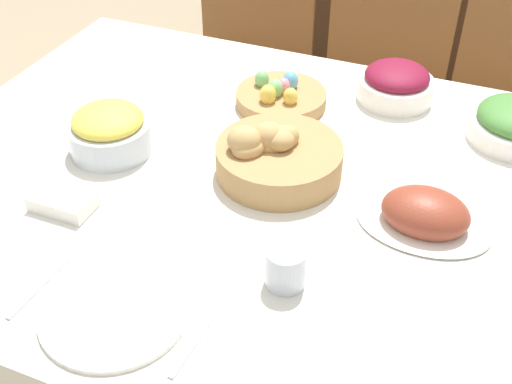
% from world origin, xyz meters
% --- Properties ---
extents(dining_table, '(1.59, 1.17, 0.75)m').
position_xyz_m(dining_table, '(0.00, 0.00, 0.37)').
color(dining_table, silver).
rests_on(dining_table, ground).
extents(chair_far_left, '(0.45, 0.45, 0.92)m').
position_xyz_m(chair_far_left, '(-0.45, 0.92, 0.49)').
color(chair_far_left, brown).
rests_on(chair_far_left, ground).
extents(chair_far_center, '(0.43, 0.43, 0.92)m').
position_xyz_m(chair_far_center, '(0.02, 0.92, 0.49)').
color(chair_far_center, brown).
rests_on(chair_far_center, ground).
extents(bread_basket, '(0.27, 0.27, 0.12)m').
position_xyz_m(bread_basket, '(-0.01, 0.04, 0.79)').
color(bread_basket, '#AD8451').
rests_on(bread_basket, dining_table).
extents(egg_basket, '(0.22, 0.22, 0.08)m').
position_xyz_m(egg_basket, '(-0.09, 0.30, 0.77)').
color(egg_basket, '#AD8451').
rests_on(egg_basket, dining_table).
extents(ham_platter, '(0.26, 0.18, 0.09)m').
position_xyz_m(ham_platter, '(0.32, -0.02, 0.77)').
color(ham_platter, white).
rests_on(ham_platter, dining_table).
extents(beet_salad_bowl, '(0.19, 0.19, 0.09)m').
position_xyz_m(beet_salad_bowl, '(0.16, 0.44, 0.79)').
color(beet_salad_bowl, white).
rests_on(beet_salad_bowl, dining_table).
extents(pineapple_bowl, '(0.18, 0.18, 0.11)m').
position_xyz_m(pineapple_bowl, '(-0.38, -0.02, 0.80)').
color(pineapple_bowl, silver).
rests_on(pineapple_bowl, dining_table).
extents(dinner_plate, '(0.25, 0.25, 0.01)m').
position_xyz_m(dinner_plate, '(-0.12, -0.43, 0.75)').
color(dinner_plate, white).
rests_on(dinner_plate, dining_table).
extents(fork, '(0.02, 0.16, 0.00)m').
position_xyz_m(fork, '(-0.27, -0.43, 0.75)').
color(fork, silver).
rests_on(fork, dining_table).
extents(knife, '(0.02, 0.16, 0.00)m').
position_xyz_m(knife, '(0.03, -0.43, 0.75)').
color(knife, silver).
rests_on(knife, dining_table).
extents(spoon, '(0.02, 0.16, 0.00)m').
position_xyz_m(spoon, '(0.06, -0.43, 0.75)').
color(spoon, silver).
rests_on(spoon, dining_table).
extents(drinking_cup, '(0.07, 0.07, 0.08)m').
position_xyz_m(drinking_cup, '(0.12, -0.26, 0.78)').
color(drinking_cup, silver).
rests_on(drinking_cup, dining_table).
extents(butter_dish, '(0.12, 0.08, 0.03)m').
position_xyz_m(butter_dish, '(-0.35, -0.23, 0.76)').
color(butter_dish, white).
rests_on(butter_dish, dining_table).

